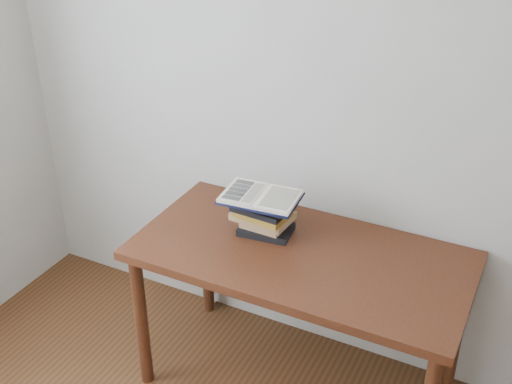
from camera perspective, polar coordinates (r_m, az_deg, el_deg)
The scene contains 4 objects.
room_shell at distance 1.34m, azimuth -20.42°, elevation -3.79°, with size 3.54×3.54×2.62m.
desk at distance 2.80m, azimuth 3.94°, elevation -6.98°, with size 1.43×0.71×0.77m.
book_stack at distance 2.81m, azimuth 0.71°, elevation -2.04°, with size 0.28×0.21×0.18m.
open_book at distance 2.75m, azimuth 0.43°, elevation -0.43°, with size 0.35×0.25×0.03m.
Camera 1 is at (0.81, -0.72, 2.31)m, focal length 45.00 mm.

